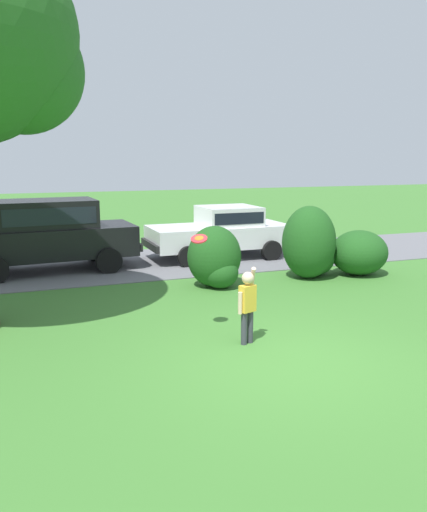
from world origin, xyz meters
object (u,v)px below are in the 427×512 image
object	(u,v)px
child_thrower	(247,301)
frisbee	(199,239)
parked_sedan	(222,230)
parked_suv	(48,232)

from	to	relation	value
child_thrower	frisbee	size ratio (longest dim) A/B	4.32
frisbee	parked_sedan	bearing A→B (deg)	65.74
parked_suv	frisbee	world-z (taller)	parked_suv
frisbee	parked_suv	bearing A→B (deg)	109.57
parked_sedan	child_thrower	bearing A→B (deg)	-107.84
parked_suv	frisbee	bearing A→B (deg)	-70.43
frisbee	child_thrower	bearing A→B (deg)	-50.04
child_thrower	frisbee	distance (m)	1.33
parked_sedan	frisbee	distance (m)	6.98
parked_suv	child_thrower	distance (m)	7.40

